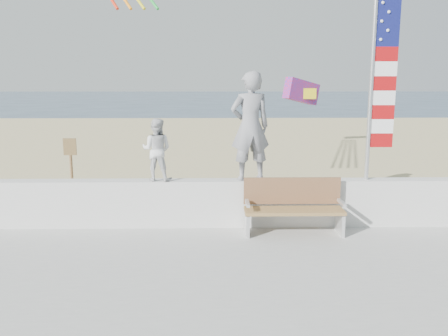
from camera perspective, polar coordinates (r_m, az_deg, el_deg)
The scene contains 9 objects.
ground at distance 7.45m, azimuth -1.32°, elevation -12.87°, with size 220.00×220.00×0.00m, color #2D435A.
sand at distance 16.10m, azimuth -1.18°, elevation 0.15°, with size 90.00×40.00×0.08m, color #C3B482.
seawall at distance 9.14m, azimuth -1.28°, elevation -4.21°, with size 30.00×0.35×0.90m, color silver.
adult at distance 8.90m, azimuth 3.16°, elevation 5.01°, with size 0.75×0.49×2.04m, color gray.
child at distance 9.00m, azimuth -8.10°, elevation 2.20°, with size 0.57×0.45×1.18m, color silver.
bench at distance 8.80m, azimuth 8.32°, elevation -4.52°, with size 1.80×0.57×1.00m.
flag at distance 9.33m, azimuth 18.10°, elevation 10.25°, with size 0.50×0.08×3.50m.
parafoil_kite at distance 10.78m, azimuth 9.42°, elevation 9.05°, with size 0.90×0.68×0.63m.
sign at distance 12.37m, azimuth -17.94°, elevation 0.69°, with size 0.32×0.07×1.46m.
Camera 1 is at (0.04, -6.83, 2.97)m, focal length 38.00 mm.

